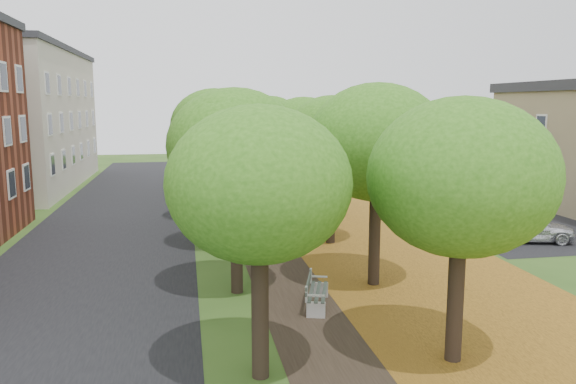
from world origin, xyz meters
name	(u,v)px	position (x,y,z in m)	size (l,w,h in m)	color
ground	(352,368)	(0.00, 0.00, 0.00)	(120.00, 120.00, 0.00)	#2D4C19
street_asphalt	(109,237)	(-7.50, 15.00, 0.00)	(8.00, 70.00, 0.01)	black
footpath	(265,230)	(0.00, 15.00, 0.00)	(3.20, 70.00, 0.01)	black
leaf_verge	(361,227)	(5.00, 15.00, 0.01)	(7.50, 70.00, 0.01)	#A0681D
parking_lot	(501,217)	(13.50, 16.00, 0.00)	(9.00, 16.00, 0.01)	black
tree_row_west	(219,137)	(-2.20, 15.00, 4.71)	(4.39, 34.39, 6.59)	black
tree_row_east	(316,136)	(2.60, 15.00, 4.71)	(4.39, 34.39, 6.59)	black
building_cream	(4,118)	(-17.00, 33.00, 5.21)	(10.30, 20.30, 10.40)	beige
bench	(316,292)	(0.08, 4.16, 0.49)	(1.13, 2.08, 0.95)	#2B352F
car_silver	(527,227)	(11.51, 10.63, 0.69)	(1.63, 4.06, 1.38)	silver
car_red	(482,215)	(11.00, 13.65, 0.69)	(1.45, 4.17, 1.37)	maroon
car_grey	(446,199)	(11.12, 17.99, 0.73)	(2.06, 5.06, 1.47)	#38373D
car_white	(442,201)	(11.00, 18.28, 0.61)	(2.04, 4.42, 1.23)	silver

